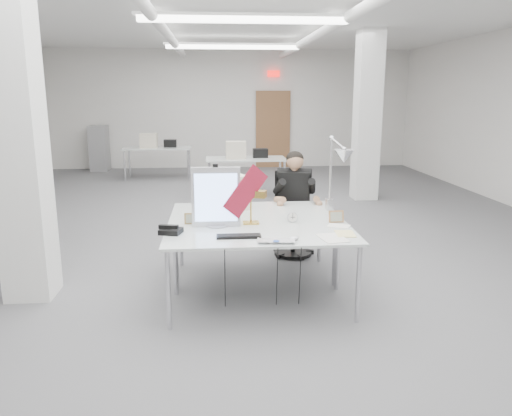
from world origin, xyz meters
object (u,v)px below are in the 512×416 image
Objects in this scene: monitor at (216,197)px; laptop at (276,243)px; beige_monitor at (226,192)px; desk_phone at (171,231)px; architect_lamp at (336,170)px; office_chair at (293,217)px; desk_main at (261,234)px; seated_person at (295,187)px; bankers_lamp at (251,206)px.

laptop is at bearing -50.63° from monitor.
desk_phone is at bearing -141.50° from beige_monitor.
architect_lamp is at bearing 16.77° from monitor.
office_chair is 1.72m from monitor.
monitor reaches higher than desk_main.
laptop is (-0.46, -1.91, -0.13)m from seated_person.
bankers_lamp is 0.88× the size of beige_monitor.
monitor is 0.55m from desk_phone.
office_chair is at bearing 82.98° from laptop.
beige_monitor is (-0.86, -0.55, 0.44)m from office_chair.
desk_main is at bearing 13.46° from desk_phone.
desk_main is 5.44× the size of laptop.
beige_monitor is 0.42× the size of architect_lamp.
monitor is (-0.97, -1.32, 0.54)m from office_chair.
seated_person is at bearing 62.66° from desk_phone.
monitor is 0.87m from laptop.
bankers_lamp is at bearing 101.66° from desk_main.
office_chair reaches higher than desk_phone.
office_chair is 1.05× the size of architect_lamp.
seated_person is 1.65× the size of monitor.
desk_phone is 1.14m from beige_monitor.
desk_phone is at bearing -118.77° from seated_person.
seated_person is 1.01m from architect_lamp.
laptop is 0.34× the size of architect_lamp.
office_chair is at bearing 70.50° from desk_main.
beige_monitor is at bearing 82.63° from monitor.
bankers_lamp reaches higher than laptop.
desk_phone is (-0.77, -0.30, -0.15)m from bankers_lamp.
desk_main is 1.09m from beige_monitor.
monitor is 1.77× the size of laptop.
seated_person is 5.03× the size of desk_phone.
beige_monitor is at bearing 173.50° from architect_lamp.
seated_person is 2.70× the size of bankers_lamp.
desk_main is 0.39m from laptop.
desk_phone is at bearing 177.72° from desk_main.
office_chair is 1.06× the size of seated_person.
seated_person is 2.91× the size of laptop.
desk_main is 1.16m from architect_lamp.
monitor is 1.33m from architect_lamp.
architect_lamp reaches higher than seated_person.
desk_phone is at bearing -117.82° from office_chair.
laptop is (-0.46, -1.96, 0.26)m from office_chair.
laptop is 1.47m from beige_monitor.
monitor is (-0.41, 0.26, 0.31)m from desk_main.
beige_monitor is 1.26m from architect_lamp.
monitor reaches higher than office_chair.
architect_lamp reaches higher than office_chair.
laptop is 1.34m from architect_lamp.
monitor is 0.78m from beige_monitor.
desk_phone is 1.85m from architect_lamp.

